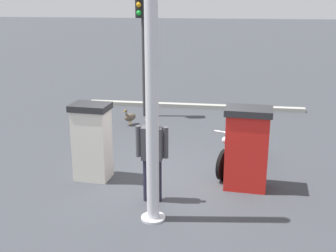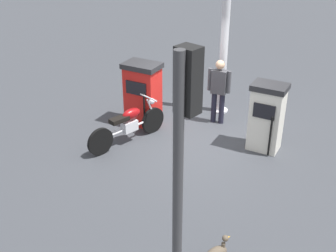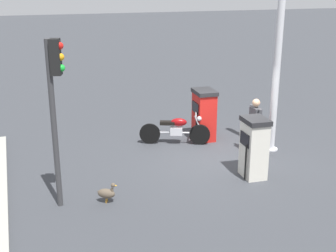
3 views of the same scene
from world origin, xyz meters
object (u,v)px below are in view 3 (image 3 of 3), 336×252
Objects in this scene: fuel_pump_far at (254,147)px; roadside_traffic_light at (55,95)px; wandering_duck at (107,193)px; canopy_support_pole at (276,78)px; attendant_person at (255,123)px; motorcycle_near_pump at (176,130)px; fuel_pump_near at (204,114)px.

roadside_traffic_light is at bearing -0.93° from fuel_pump_far.
wandering_duck is 5.77m from canopy_support_pole.
wandering_duck is 2.43m from roadside_traffic_light.
attendant_person is 3.31× the size of wandering_duck.
canopy_support_pole reaches higher than motorcycle_near_pump.
motorcycle_near_pump is 5.04m from roadside_traffic_light.
canopy_support_pole reaches higher than fuel_pump_far.
attendant_person is at bearing -166.94° from roadside_traffic_light.
fuel_pump_far is 3.78m from wandering_duck.
attendant_person is 5.82m from roadside_traffic_light.
fuel_pump_far is 1.58m from attendant_person.
roadside_traffic_light is at bearing 12.86° from canopy_support_pole.
wandering_duck is 0.13× the size of roadside_traffic_light.
canopy_support_pole is at bearing -168.85° from attendant_person.
roadside_traffic_light is (0.92, -0.21, 2.24)m from wandering_duck.
roadside_traffic_light is 6.30m from canopy_support_pole.
motorcycle_near_pump is 0.45× the size of canopy_support_pole.
canopy_support_pole is at bearing -167.14° from roadside_traffic_light.
attendant_person reaches higher than wandering_duck.
wandering_duck is 0.11× the size of canopy_support_pole.
roadside_traffic_light is at bearing 13.06° from attendant_person.
canopy_support_pole reaches higher than wandering_duck.
wandering_duck is (3.74, 0.13, -0.54)m from fuel_pump_far.
attendant_person is (-0.81, -1.34, 0.14)m from fuel_pump_far.
fuel_pump_far is at bearing -178.00° from wandering_duck.
wandering_duck is (3.74, 3.12, -0.56)m from fuel_pump_near.
fuel_pump_far is 2.48m from canopy_support_pole.
fuel_pump_near is 0.79× the size of motorcycle_near_pump.
fuel_pump_near is at bearing -90.00° from fuel_pump_far.
attendant_person is 0.45× the size of roadside_traffic_light.
wandering_duck is at bearing 17.11° from canopy_support_pole.
fuel_pump_far is at bearing 45.06° from canopy_support_pole.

